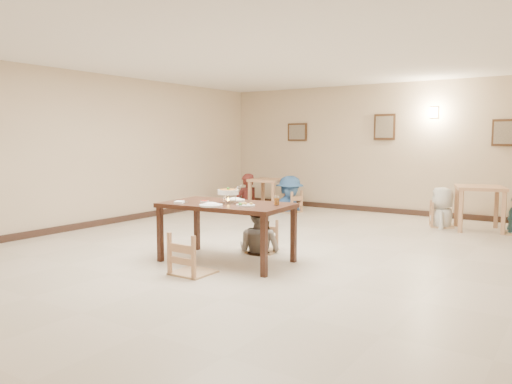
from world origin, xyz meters
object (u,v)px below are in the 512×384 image
Objects in this scene: drink_glass at (277,201)px; main_diner at (259,202)px; bg_chair_rl at (443,203)px; chair_far at (262,223)px; bg_chair_ll at (247,189)px; main_table at (227,209)px; bg_diner_a at (247,173)px; bg_chair_lr at (290,192)px; curry_warmer at (228,192)px; bg_diner_c at (443,187)px; chair_near at (193,234)px; bg_table_left at (268,185)px; bg_table_right at (480,194)px; bg_diner_b at (290,176)px.

main_diner is at bearing 138.94° from drink_glass.
main_diner is 4.25m from bg_chair_rl.
chair_far is 4.91m from bg_chair_ll.
bg_diner_a is (-2.93, 4.69, 0.12)m from main_table.
bg_chair_lr is at bearing 108.61° from bg_diner_a.
bg_chair_ll is at bearing 114.77° from chair_far.
bg_chair_lr reaches higher than drink_glass.
curry_warmer is 0.21× the size of bg_diner_c.
bg_chair_ll is (-3.63, 4.50, -0.40)m from drink_glass.
bg_diner_c is (1.79, 5.35, 0.28)m from chair_near.
main_table is 0.24m from curry_warmer.
bg_chair_rl is (4.11, -0.08, -0.16)m from bg_table_left.
main_diner is 11.42× the size of drink_glass.
drink_glass is 5.42m from bg_table_left.
main_table is 1.75× the size of bg_table_right.
drink_glass is (0.65, -0.57, 0.13)m from main_diner.
main_table is at bearing -89.10° from chair_near.
main_diner is 0.98× the size of bg_diner_c.
bg_chair_lr is (1.26, -0.04, -0.01)m from bg_chair_ll.
main_diner is 0.77m from curry_warmer.
curry_warmer is 4.96m from bg_chair_rl.
chair_far is at bearing -120.81° from bg_chair_ll.
bg_chair_lr reaches higher than bg_chair_rl.
bg_diner_a is (-2.94, 5.43, 0.36)m from chair_near.
bg_chair_ll is (-2.98, 3.94, -0.28)m from main_diner.
bg_table_right is 1.09× the size of bg_chair_lr.
main_table is at bearing -126.49° from bg_chair_ll.
bg_chair_ll is 0.57× the size of bg_diner_b.
bg_diner_b reaches higher than bg_chair_rl.
main_diner is 0.87m from drink_glass.
bg_chair_lr is 0.38m from bg_diner_b.
curry_warmer is 2.43× the size of drink_glass.
bg_chair_rl reaches higher than bg_table_left.
bg_chair_rl is at bearing 109.41° from bg_diner_a.
main_diner is at bearing -59.18° from bg_table_left.
bg_diner_b is at bearing -3.38° from bg_table_left.
chair_near is 0.65× the size of bg_diner_c.
main_table is 0.74m from drink_glass.
main_table is 1.91× the size of bg_chair_lr.
bg_table_left is at bearing -67.32° from chair_near.
bg_table_right is (4.78, -0.08, 0.07)m from bg_table_left.
bg_chair_ll is 4.75m from bg_diner_c.
drink_glass is 0.14× the size of bg_chair_ll.
bg_table_left is at bearing 102.51° from bg_diner_b.
main_table reaches higher than bg_table_left.
bg_chair_ll reaches higher than bg_table_right.
chair_far reaches higher than main_table.
main_diner is at bearing 135.81° from bg_chair_rl.
bg_diner_a is (0.00, -0.00, 0.38)m from bg_chair_ll.
chair_near is 0.59× the size of bg_diner_a.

